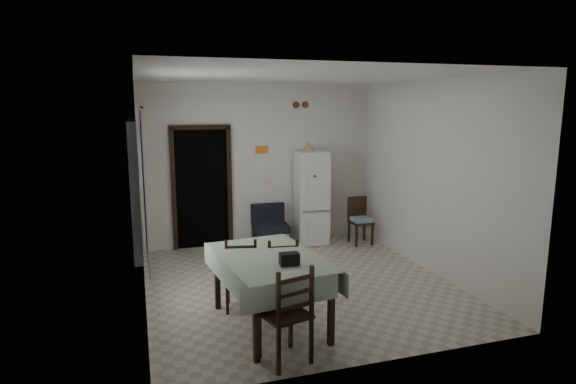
# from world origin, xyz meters

# --- Properties ---
(ground) EXTENTS (4.50, 4.50, 0.00)m
(ground) POSITION_xyz_m (0.00, 0.00, 0.00)
(ground) COLOR #C1B39D
(ground) RESTS_ON ground
(ceiling) EXTENTS (4.20, 4.50, 0.02)m
(ceiling) POSITION_xyz_m (0.00, 0.00, 2.90)
(ceiling) COLOR white
(ceiling) RESTS_ON ground
(wall_back) EXTENTS (4.20, 0.02, 2.90)m
(wall_back) POSITION_xyz_m (0.00, 2.25, 1.45)
(wall_back) COLOR silver
(wall_back) RESTS_ON ground
(wall_front) EXTENTS (4.20, 0.02, 2.90)m
(wall_front) POSITION_xyz_m (0.00, -2.25, 1.45)
(wall_front) COLOR silver
(wall_front) RESTS_ON ground
(wall_left) EXTENTS (0.02, 4.50, 2.90)m
(wall_left) POSITION_xyz_m (-2.10, 0.00, 1.45)
(wall_left) COLOR silver
(wall_left) RESTS_ON ground
(wall_right) EXTENTS (0.02, 4.50, 2.90)m
(wall_right) POSITION_xyz_m (2.10, 0.00, 1.45)
(wall_right) COLOR silver
(wall_right) RESTS_ON ground
(doorway) EXTENTS (1.06, 0.52, 2.22)m
(doorway) POSITION_xyz_m (-1.05, 2.45, 1.06)
(doorway) COLOR black
(doorway) RESTS_ON ground
(window_recess) EXTENTS (0.10, 1.20, 1.60)m
(window_recess) POSITION_xyz_m (-2.15, -0.20, 1.55)
(window_recess) COLOR silver
(window_recess) RESTS_ON ground
(curtain) EXTENTS (0.02, 1.45, 1.85)m
(curtain) POSITION_xyz_m (-2.04, -0.20, 1.55)
(curtain) COLOR silver
(curtain) RESTS_ON ground
(curtain_rod) EXTENTS (0.02, 1.60, 0.02)m
(curtain_rod) POSITION_xyz_m (-2.03, -0.20, 2.50)
(curtain_rod) COLOR black
(curtain_rod) RESTS_ON ground
(calendar) EXTENTS (0.28, 0.02, 0.40)m
(calendar) POSITION_xyz_m (0.05, 2.24, 1.62)
(calendar) COLOR white
(calendar) RESTS_ON ground
(calendar_image) EXTENTS (0.24, 0.01, 0.14)m
(calendar_image) POSITION_xyz_m (0.05, 2.23, 1.72)
(calendar_image) COLOR orange
(calendar_image) RESTS_ON ground
(light_switch) EXTENTS (0.08, 0.02, 0.12)m
(light_switch) POSITION_xyz_m (0.15, 2.24, 1.10)
(light_switch) COLOR beige
(light_switch) RESTS_ON ground
(vent_left) EXTENTS (0.12, 0.03, 0.12)m
(vent_left) POSITION_xyz_m (0.70, 2.23, 2.52)
(vent_left) COLOR brown
(vent_left) RESTS_ON ground
(vent_right) EXTENTS (0.12, 0.03, 0.12)m
(vent_right) POSITION_xyz_m (0.88, 2.23, 2.52)
(vent_right) COLOR brown
(vent_right) RESTS_ON ground
(emergency_light) EXTENTS (0.25, 0.07, 0.09)m
(emergency_light) POSITION_xyz_m (1.35, 2.21, 2.55)
(emergency_light) COLOR white
(emergency_light) RESTS_ON ground
(fridge) EXTENTS (0.59, 0.59, 1.70)m
(fridge) POSITION_xyz_m (0.89, 1.93, 0.85)
(fridge) COLOR white
(fridge) RESTS_ON ground
(tan_cone) EXTENTS (0.25, 0.25, 0.19)m
(tan_cone) POSITION_xyz_m (0.81, 1.89, 1.79)
(tan_cone) COLOR tan
(tan_cone) RESTS_ON fridge
(navy_seat) EXTENTS (0.64, 0.62, 0.74)m
(navy_seat) POSITION_xyz_m (0.13, 1.93, 0.37)
(navy_seat) COLOR black
(navy_seat) RESTS_ON ground
(corner_chair) EXTENTS (0.37, 0.37, 0.85)m
(corner_chair) POSITION_xyz_m (1.73, 1.56, 0.43)
(corner_chair) COLOR black
(corner_chair) RESTS_ON ground
(dining_table) EXTENTS (1.23, 1.72, 0.84)m
(dining_table) POSITION_xyz_m (-0.74, -1.14, 0.42)
(dining_table) COLOR #94A890
(dining_table) RESTS_ON ground
(black_bag) EXTENTS (0.21, 0.14, 0.13)m
(black_bag) POSITION_xyz_m (-0.62, -1.50, 0.91)
(black_bag) COLOR black
(black_bag) RESTS_ON dining_table
(dining_chair_far_left) EXTENTS (0.48, 0.48, 0.94)m
(dining_chair_far_left) POSITION_xyz_m (-0.95, -0.57, 0.47)
(dining_chair_far_left) COLOR black
(dining_chair_far_left) RESTS_ON ground
(dining_chair_far_right) EXTENTS (0.45, 0.45, 0.92)m
(dining_chair_far_right) POSITION_xyz_m (-0.46, -0.68, 0.46)
(dining_chair_far_right) COLOR black
(dining_chair_far_right) RESTS_ON ground
(dining_chair_near_head) EXTENTS (0.54, 0.54, 1.02)m
(dining_chair_near_head) POSITION_xyz_m (-0.80, -1.94, 0.51)
(dining_chair_near_head) COLOR black
(dining_chair_near_head) RESTS_ON ground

